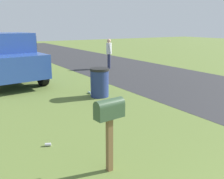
% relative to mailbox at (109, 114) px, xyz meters
% --- Properties ---
extents(mailbox, '(0.24, 0.51, 1.26)m').
position_rel_mailbox_xyz_m(mailbox, '(0.00, 0.00, 0.00)').
color(mailbox, brown).
rests_on(mailbox, ground).
extents(pickup_truck, '(5.51, 2.53, 2.09)m').
position_rel_mailbox_xyz_m(pickup_truck, '(8.27, 0.10, 0.10)').
color(pickup_truck, '#284793').
rests_on(pickup_truck, ground).
extents(trash_bin, '(0.65, 0.65, 0.98)m').
position_rel_mailbox_xyz_m(trash_bin, '(4.12, -2.13, -0.51)').
color(trash_bin, navy).
rests_on(trash_bin, ground).
extents(pedestrian, '(0.47, 0.30, 1.65)m').
position_rel_mailbox_xyz_m(pedestrian, '(8.96, -5.47, -0.05)').
color(pedestrian, '#2D3351').
rests_on(pedestrian, ground).
extents(litter_can_by_mailbox, '(0.11, 0.14, 0.07)m').
position_rel_mailbox_xyz_m(litter_can_by_mailbox, '(1.42, 0.60, -0.97)').
color(litter_can_by_mailbox, silver).
rests_on(litter_can_by_mailbox, ground).
extents(litter_bottle_midfield_a, '(0.22, 0.08, 0.07)m').
position_rel_mailbox_xyz_m(litter_bottle_midfield_a, '(4.63, -2.01, -0.97)').
color(litter_bottle_midfield_a, '#B2D8BF').
rests_on(litter_bottle_midfield_a, ground).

